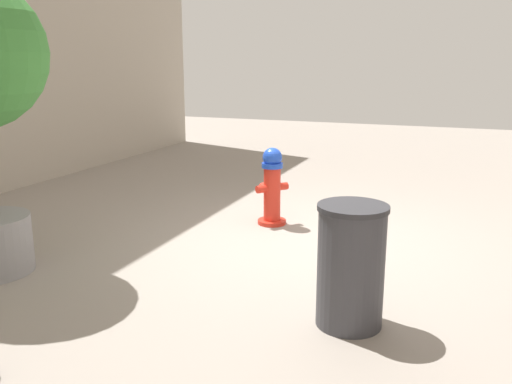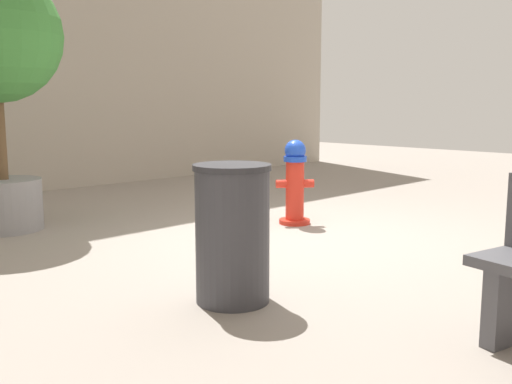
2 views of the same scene
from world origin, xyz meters
name	(u,v)px [view 2 (image 2 of 2)]	position (x,y,z in m)	size (l,w,h in m)	color
ground_plane	(301,238)	(0.00, 0.00, 0.00)	(23.40, 23.40, 0.00)	gray
fire_hydrant	(295,182)	(0.53, -0.51, 0.48)	(0.40, 0.39, 0.95)	red
trash_bin	(232,233)	(-0.92, 1.76, 0.48)	(0.53, 0.53, 0.95)	#38383D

